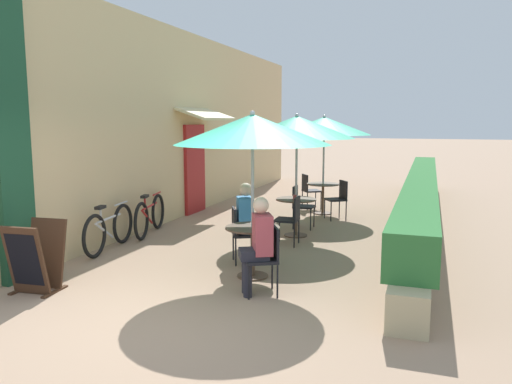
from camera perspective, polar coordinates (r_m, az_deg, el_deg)
The scene contains 21 objects.
ground_plane at distance 5.86m, azimuth -12.28°, elevation -13.98°, with size 120.00×120.00×0.00m, color #9E7F66.
cafe_facade_wall at distance 12.48m, azimuth -6.62°, elevation 7.63°, with size 0.98×13.52×4.20m.
planter_hedge at distance 11.39m, azimuth 18.33°, elevation -0.62°, with size 0.60×12.52×1.01m.
patio_table_near at distance 7.03m, azimuth -0.39°, elevation -5.60°, with size 0.77×0.77×0.72m.
patio_umbrella_near at distance 6.83m, azimuth -0.40°, elevation 7.15°, with size 2.16×2.16×2.33m.
cafe_chair_near_left at distance 7.72m, azimuth -1.72°, elevation -4.38°, with size 0.54×0.54×0.87m.
seated_patron_near_left at distance 7.70m, azimuth -0.90°, elevation -3.12°, with size 0.50×0.47×1.25m.
cafe_chair_near_right at distance 6.35m, azimuth 1.25°, elevation -7.14°, with size 0.54×0.54×0.87m.
seated_patron_near_right at distance 6.29m, azimuth 0.24°, elevation -5.68°, with size 0.50×0.47×1.25m.
patio_table_mid at distance 9.53m, azimuth 4.59°, elevation -1.97°, with size 0.77×0.77×0.72m.
patio_umbrella_mid at distance 9.39m, azimuth 4.70°, elevation 7.40°, with size 2.16×2.16×2.33m.
cafe_chair_mid_left at distance 8.82m, azimuth 4.02°, elevation -2.81°, with size 0.41×0.41×0.87m.
cafe_chair_mid_right at distance 10.25m, azimuth 5.08°, elevation -1.29°, with size 0.41×0.41×0.87m.
coffee_cup_mid at distance 9.38m, azimuth 4.46°, elevation -0.61°, with size 0.07×0.07×0.09m.
patio_table_far at distance 11.90m, azimuth 7.66°, elevation 0.00°, with size 0.77×0.77×0.72m.
patio_umbrella_far at distance 11.78m, azimuth 7.80°, elevation 7.50°, with size 2.16×2.16×2.33m.
cafe_chair_far_left at distance 11.27m, azimuth 9.43°, elevation -0.50°, with size 0.56×0.56×0.87m.
cafe_chair_far_right at distance 12.53m, azimuth 6.07°, elevation 0.43°, with size 0.56×0.56×0.87m.
bicycle_leaning at distance 8.85m, azimuth -16.42°, elevation -4.04°, with size 0.30×1.71×0.81m.
bicycle_second at distance 9.89m, azimuth -12.02°, elevation -2.62°, with size 0.44×1.69×0.81m.
menu_board at distance 7.05m, azimuth -23.80°, elevation -6.86°, with size 0.58×0.67×0.91m.
Camera 1 is at (2.89, -4.61, 2.19)m, focal length 35.00 mm.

